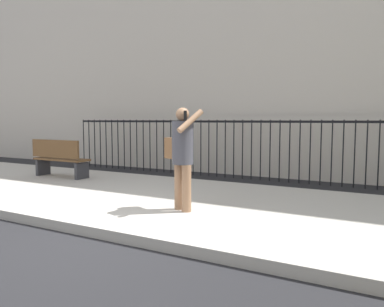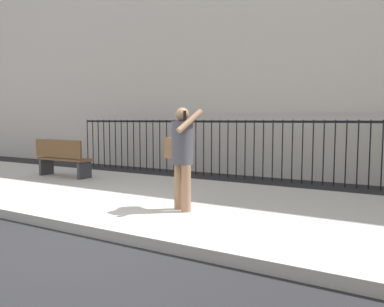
{
  "view_description": "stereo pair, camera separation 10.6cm",
  "coord_description": "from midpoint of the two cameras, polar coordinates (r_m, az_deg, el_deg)",
  "views": [
    {
      "loc": [
        3.77,
        -3.74,
        1.6
      ],
      "look_at": [
        0.67,
        1.74,
        1.04
      ],
      "focal_mm": 35.87,
      "sensor_mm": 36.0,
      "label": 1
    },
    {
      "loc": [
        3.87,
        -3.68,
        1.6
      ],
      "look_at": [
        0.67,
        1.74,
        1.04
      ],
      "focal_mm": 35.87,
      "sensor_mm": 36.0,
      "label": 2
    }
  ],
  "objects": [
    {
      "name": "ground_plane",
      "position": [
        5.56,
        -15.9,
        -11.85
      ],
      "size": [
        60.0,
        60.0,
        0.0
      ],
      "primitive_type": "plane",
      "color": "black"
    },
    {
      "name": "sidewalk",
      "position": [
        7.2,
        -3.24,
        -7.18
      ],
      "size": [
        28.0,
        4.4,
        0.15
      ],
      "primitive_type": "cube",
      "color": "#B2ADA3",
      "rests_on": "ground"
    },
    {
      "name": "building_facade",
      "position": [
        13.31,
        12.57,
        20.85
      ],
      "size": [
        28.0,
        4.0,
        10.5
      ],
      "primitive_type": "cube",
      "color": "beige",
      "rests_on": "ground"
    },
    {
      "name": "iron_fence",
      "position": [
        10.36,
        7.89,
        1.8
      ],
      "size": [
        12.03,
        0.04,
        1.6
      ],
      "color": "black",
      "rests_on": "ground"
    },
    {
      "name": "pedestrian_on_phone",
      "position": [
        6.08,
        -2.05,
        0.34
      ],
      "size": [
        0.72,
        0.54,
        1.64
      ],
      "color": "#936B4C",
      "rests_on": "sidewalk"
    },
    {
      "name": "street_bench",
      "position": [
        10.22,
        -19.46,
        -0.57
      ],
      "size": [
        1.6,
        0.45,
        0.95
      ],
      "color": "brown",
      "rests_on": "sidewalk"
    }
  ]
}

